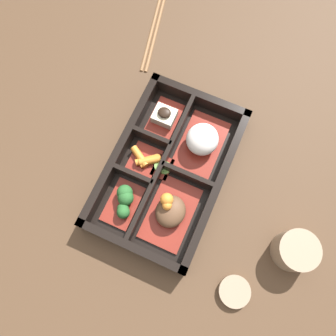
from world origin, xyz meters
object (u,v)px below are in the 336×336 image
(tea_cup, at_px, (295,251))
(chopsticks, at_px, (155,24))
(sauce_dish, at_px, (234,291))
(bowl_rice, at_px, (202,140))

(tea_cup, xyz_separation_m, chopsticks, (-0.34, -0.41, -0.02))
(chopsticks, relative_size, sauce_dish, 4.40)
(bowl_rice, xyz_separation_m, sauce_dish, (0.22, 0.15, -0.03))
(bowl_rice, relative_size, sauce_dish, 2.29)
(bowl_rice, distance_m, sauce_dish, 0.27)
(bowl_rice, bearing_deg, tea_cup, 61.63)
(tea_cup, xyz_separation_m, sauce_dish, (0.10, -0.07, -0.02))
(bowl_rice, bearing_deg, chopsticks, -138.41)
(chopsticks, xyz_separation_m, sauce_dish, (0.44, 0.35, 0.00))
(tea_cup, bearing_deg, bowl_rice, -118.37)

